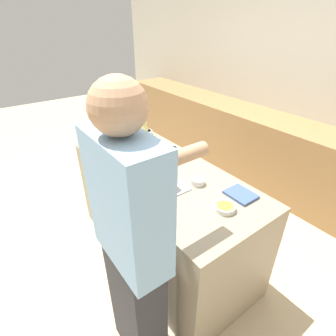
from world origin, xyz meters
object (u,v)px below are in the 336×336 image
Objects in this scene: gingerbread_house at (158,173)px; candy_bowl_near_tray_left at (172,150)px; decorative_tree at (145,132)px; cookbook at (241,194)px; candy_bowl_near_tray_right at (198,181)px; person at (133,247)px; baking_tray at (158,186)px; candy_bowl_center_rear at (225,207)px; mug at (136,155)px; candy_bowl_behind_tray at (147,132)px.

gingerbread_house is 0.56m from candy_bowl_near_tray_left.
decorative_tree is 0.98m from cookbook.
person reaches higher than candy_bowl_near_tray_right.
decorative_tree is 1.17m from person.
candy_bowl_near_tray_right reaches higher than baking_tray.
candy_bowl_near_tray_right is at bearing 58.89° from baking_tray.
candy_bowl_near_tray_left is at bearing 132.62° from baking_tray.
candy_bowl_center_rear is at bearing -10.75° from candy_bowl_near_tray_right.
person is at bearing -46.82° from baking_tray.
candy_bowl_near_tray_left is at bearing 178.50° from cookbook.
cookbook is at bearing 9.87° from decorative_tree.
gingerbread_house is 3.18× the size of mug.
candy_bowl_behind_tray is 1.57m from person.
decorative_tree is 4.43× the size of mug.
mug is at bearing 170.27° from baking_tray.
decorative_tree reaches higher than baking_tray.
candy_bowl_behind_tray is at bearing 145.05° from person.
baking_tray is at bearing -138.16° from cookbook.
candy_bowl_center_rear is at bearing -14.68° from candy_bowl_near_tray_left.
mug is 1.02m from person.
baking_tray is at bearing 133.18° from person.
candy_bowl_center_rear is 1.53× the size of mug.
candy_bowl_near_tray_left is 0.06× the size of person.
candy_bowl_center_rear is at bearing -2.06° from decorative_tree.
candy_bowl_near_tray_right is at bearing 15.98° from mug.
gingerbread_house is 0.46m from mug.
cookbook is 0.93m from mug.
baking_tray is 4.15× the size of mug.
candy_bowl_center_rear is (0.47, 0.19, 0.02)m from baking_tray.
gingerbread_house is (0.00, 0.00, 0.10)m from baking_tray.
cookbook is at bearing 19.45° from mug.
candy_bowl_near_tray_right is (0.67, 0.03, -0.17)m from decorative_tree.
baking_tray is 0.51m from candy_bowl_center_rear.
candy_bowl_near_tray_left is at bearing 77.87° from mug.
decorative_tree is at bearing -127.48° from candy_bowl_near_tray_left.
person reaches higher than candy_bowl_near_tray_left.
cookbook is 0.11× the size of person.
gingerbread_house is 0.30m from candy_bowl_near_tray_right.
candy_bowl_near_tray_left is 0.88m from candy_bowl_center_rear.
gingerbread_house is at bearing -47.32° from candy_bowl_near_tray_left.
decorative_tree is (-0.52, 0.22, 0.09)m from gingerbread_house.
baking_tray is 0.46m from mug.
candy_bowl_near_tray_left is 0.57× the size of cookbook.
baking_tray is 2.72× the size of candy_bowl_center_rear.
baking_tray is 0.97m from candy_bowl_behind_tray.
decorative_tree reaches higher than cookbook.
baking_tray is 0.94× the size of decorative_tree.
person is at bearing -47.08° from candy_bowl_near_tray_left.
cookbook is at bearing 41.84° from baking_tray.
mug is at bearing -173.22° from candy_bowl_center_rear.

